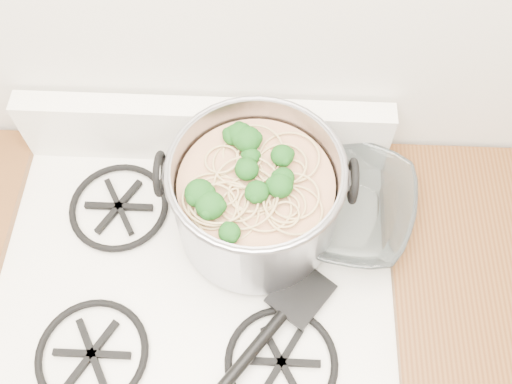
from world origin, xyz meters
name	(u,v)px	position (x,y,z in m)	size (l,w,h in m)	color
gas_range	(211,345)	(0.00, 1.26, 0.44)	(0.76, 0.66, 0.92)	white
counter_left	(19,333)	(-0.51, 1.26, 0.46)	(0.25, 0.65, 0.92)	silver
stock_pot	(256,198)	(0.11, 1.39, 1.02)	(0.35, 0.32, 0.21)	#97979F
spatula	(301,292)	(0.20, 1.24, 0.94)	(0.29, 0.31, 0.02)	black
glass_bowl	(340,209)	(0.28, 1.41, 0.94)	(0.11, 0.11, 0.03)	white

